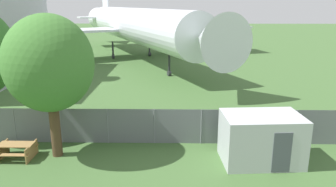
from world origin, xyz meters
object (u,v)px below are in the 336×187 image
object	(u,v)px
airplane	(134,25)
tree_left_of_cabin	(49,64)
portable_cabin	(261,139)
picnic_bench_near_cabin	(16,149)

from	to	relation	value
airplane	tree_left_of_cabin	size ratio (longest dim) A/B	6.22
airplane	portable_cabin	distance (m)	32.02
picnic_bench_near_cabin	airplane	bearing A→B (deg)	85.65
airplane	picnic_bench_near_cabin	xyz separation A→B (m)	(-2.30, -30.26, -4.07)
tree_left_of_cabin	portable_cabin	bearing A→B (deg)	-2.59
airplane	tree_left_of_cabin	distance (m)	29.90
portable_cabin	picnic_bench_near_cabin	bearing A→B (deg)	175.48
portable_cabin	tree_left_of_cabin	xyz separation A→B (m)	(-10.05, 0.46, 3.50)
portable_cabin	tree_left_of_cabin	bearing A→B (deg)	173.33
airplane	tree_left_of_cabin	world-z (taller)	airplane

